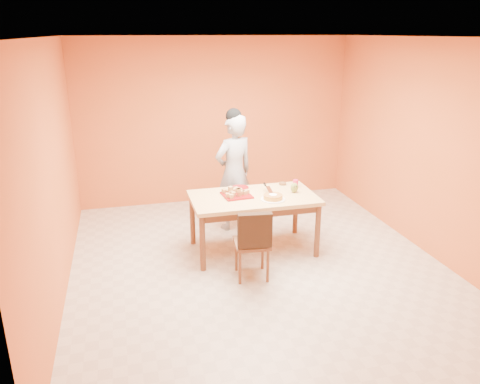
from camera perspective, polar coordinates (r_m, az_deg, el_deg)
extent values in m
plane|color=beige|center=(5.93, 2.08, -8.72)|extent=(5.00, 5.00, 0.00)
plane|color=white|center=(5.25, 2.45, 18.37)|extent=(5.00, 5.00, 0.00)
plane|color=#CF612F|center=(7.80, -3.03, 8.58)|extent=(4.50, 0.00, 4.50)
plane|color=#CF612F|center=(5.27, -21.92, 2.13)|extent=(0.00, 5.00, 5.00)
plane|color=#CF612F|center=(6.43, 21.92, 4.99)|extent=(0.00, 5.00, 5.00)
cube|color=tan|center=(6.00, 1.64, -0.71)|extent=(1.60, 0.90, 0.05)
cube|color=brown|center=(6.02, 1.64, -1.39)|extent=(1.48, 0.78, 0.10)
cylinder|color=brown|center=(5.64, -4.59, -6.28)|extent=(0.07, 0.07, 0.71)
cylinder|color=brown|center=(6.34, -5.82, -3.35)|extent=(0.07, 0.07, 0.71)
cylinder|color=brown|center=(6.03, 9.43, -4.73)|extent=(0.07, 0.07, 0.71)
cylinder|color=brown|center=(6.70, 6.79, -2.15)|extent=(0.07, 0.07, 0.71)
imported|color=gray|center=(6.69, -0.75, 2.37)|extent=(0.72, 0.60, 1.68)
cube|color=maroon|center=(5.98, -0.41, -0.39)|extent=(0.38, 0.38, 0.02)
cylinder|color=maroon|center=(6.28, 0.01, 0.54)|extent=(0.31, 0.31, 0.01)
cylinder|color=white|center=(5.86, 4.04, -0.90)|extent=(0.39, 0.39, 0.01)
cylinder|color=gold|center=(5.85, 4.05, -0.60)|extent=(0.31, 0.31, 0.05)
cube|color=silver|center=(6.00, 3.61, 0.28)|extent=(0.09, 0.29, 0.01)
ellipsoid|color=olive|center=(6.14, 6.65, 0.52)|extent=(0.13, 0.12, 0.13)
cylinder|color=#C11D46|center=(6.36, 6.78, 1.05)|extent=(0.08, 0.08, 0.10)
cylinder|color=#38240F|center=(6.45, 5.21, 1.02)|extent=(0.11, 0.11, 0.03)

